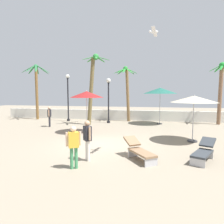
{
  "coord_description": "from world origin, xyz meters",
  "views": [
    {
      "loc": [
        2.71,
        -10.48,
        2.76
      ],
      "look_at": [
        0.0,
        3.32,
        1.4
      ],
      "focal_mm": 32.77,
      "sensor_mm": 36.0,
      "label": 1
    }
  ],
  "objects": [
    {
      "name": "palm_tree_2",
      "position": [
        -8.81,
        8.48,
        3.53
      ],
      "size": [
        2.72,
        2.74,
        5.56
      ],
      "color": "brown",
      "rests_on": "ground_plane"
    },
    {
      "name": "seagull_0",
      "position": [
        2.73,
        -1.76,
        5.21
      ],
      "size": [
        0.38,
        1.1,
        0.15
      ],
      "color": "white"
    },
    {
      "name": "ground_plane",
      "position": [
        0.0,
        0.0,
        0.0
      ],
      "size": [
        56.0,
        56.0,
        0.0
      ],
      "primitive_type": "plane",
      "color": "gray"
    },
    {
      "name": "patio_umbrella_2",
      "position": [
        4.97,
        1.41,
        2.36
      ],
      "size": [
        2.52,
        2.52,
        2.63
      ],
      "color": "#333338",
      "rests_on": "ground_plane"
    },
    {
      "name": "lounge_chair_1",
      "position": [
        2.22,
        -2.21,
        0.41
      ],
      "size": [
        1.5,
        1.83,
        0.81
      ],
      "color": "#B7B7BC",
      "rests_on": "ground_plane"
    },
    {
      "name": "patio_umbrella_0",
      "position": [
        -1.62,
        2.7,
        2.6
      ],
      "size": [
        2.28,
        2.28,
        2.88
      ],
      "color": "#333338",
      "rests_on": "ground_plane"
    },
    {
      "name": "lounge_chair_0",
      "position": [
        4.8,
        -1.86,
        0.41
      ],
      "size": [
        1.32,
        1.89,
        0.81
      ],
      "color": "#B7B7BC",
      "rests_on": "ground_plane"
    },
    {
      "name": "guest_0",
      "position": [
        -0.03,
        -3.69,
        0.94
      ],
      "size": [
        0.51,
        0.38,
        1.56
      ],
      "color": "#3F8C59",
      "rests_on": "ground_plane"
    },
    {
      "name": "palm_tree_1",
      "position": [
        -2.23,
        6.13,
        3.57
      ],
      "size": [
        2.25,
        2.29,
        5.93
      ],
      "color": "brown",
      "rests_on": "ground_plane"
    },
    {
      "name": "patio_umbrella_1",
      "position": [
        3.37,
        7.58,
        2.88
      ],
      "size": [
        2.87,
        2.87,
        3.19
      ],
      "color": "#333338",
      "rests_on": "ground_plane"
    },
    {
      "name": "lamp_post_0",
      "position": [
        -1.12,
        7.38,
        2.58
      ],
      "size": [
        0.4,
        0.4,
        4.0
      ],
      "color": "black",
      "rests_on": "ground_plane"
    },
    {
      "name": "palm_tree_0",
      "position": [
        0.35,
        8.86,
        3.3
      ],
      "size": [
        2.27,
        2.27,
        5.2
      ],
      "color": "brown",
      "rests_on": "ground_plane"
    },
    {
      "name": "palm_tree_3",
      "position": [
        8.41,
        8.41,
        3.22
      ],
      "size": [
        2.06,
        1.98,
        5.28
      ],
      "color": "brown",
      "rests_on": "ground_plane"
    },
    {
      "name": "boundary_wall",
      "position": [
        0.0,
        9.49,
        0.5
      ],
      "size": [
        25.2,
        0.3,
        1.0
      ],
      "primitive_type": "cube",
      "color": "silver",
      "rests_on": "ground_plane"
    },
    {
      "name": "lamp_post_1",
      "position": [
        -5.17,
        7.85,
        2.67
      ],
      "size": [
        0.36,
        0.36,
        4.45
      ],
      "color": "black",
      "rests_on": "ground_plane"
    },
    {
      "name": "guest_2",
      "position": [
        0.18,
        -2.75,
        0.99
      ],
      "size": [
        0.41,
        0.45,
        1.64
      ],
      "color": "silver",
      "rests_on": "ground_plane"
    },
    {
      "name": "guest_1",
      "position": [
        -5.34,
        4.49,
        0.98
      ],
      "size": [
        0.34,
        0.54,
        1.62
      ],
      "color": "#26262D",
      "rests_on": "ground_plane"
    }
  ]
}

